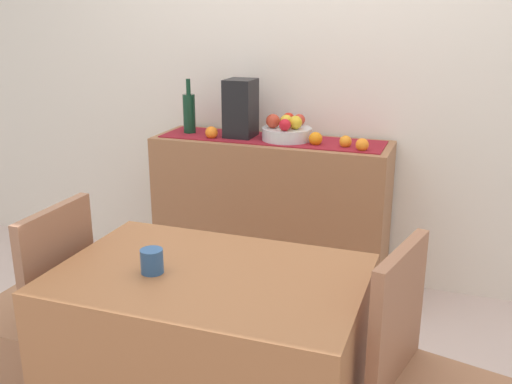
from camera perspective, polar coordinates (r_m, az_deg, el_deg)
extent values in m
cube|color=beige|center=(2.83, -1.76, -17.22)|extent=(6.40, 6.40, 0.02)
cube|color=silver|center=(3.46, 5.31, 13.29)|extent=(6.40, 0.06, 2.70)
cube|color=#986341|center=(3.44, 1.43, -2.11)|extent=(1.35, 0.42, 0.89)
cube|color=maroon|center=(3.32, 1.49, 5.20)|extent=(1.27, 0.32, 0.01)
cylinder|color=silver|center=(3.28, 3.02, 5.71)|extent=(0.28, 0.28, 0.07)
sphere|color=gold|center=(3.23, 3.91, 6.80)|extent=(0.07, 0.07, 0.07)
sphere|color=red|center=(3.35, 3.20, 7.17)|extent=(0.07, 0.07, 0.07)
sphere|color=gold|center=(3.28, 2.97, 6.95)|extent=(0.07, 0.07, 0.07)
sphere|color=#B43623|center=(3.26, 1.67, 6.96)|extent=(0.08, 0.08, 0.08)
sphere|color=#B73627|center=(3.33, 4.25, 7.05)|extent=(0.07, 0.07, 0.07)
sphere|color=red|center=(3.18, 2.84, 6.58)|extent=(0.07, 0.07, 0.07)
cylinder|color=#133823|center=(3.48, -6.55, 7.58)|extent=(0.07, 0.07, 0.23)
cylinder|color=#133823|center=(3.46, -6.65, 10.21)|extent=(0.03, 0.03, 0.09)
cube|color=black|center=(3.35, -1.52, 8.16)|extent=(0.16, 0.18, 0.33)
sphere|color=orange|center=(3.34, -4.38, 5.82)|extent=(0.07, 0.07, 0.07)
sphere|color=orange|center=(3.18, 5.86, 5.21)|extent=(0.07, 0.07, 0.07)
sphere|color=orange|center=(3.08, 10.35, 4.57)|extent=(0.07, 0.07, 0.07)
sphere|color=orange|center=(3.15, 8.76, 4.90)|extent=(0.07, 0.07, 0.07)
cube|color=#A0633B|center=(2.20, -4.36, -16.60)|extent=(1.05, 0.70, 0.74)
cylinder|color=#2E578F|center=(2.02, -10.15, -6.68)|extent=(0.08, 0.08, 0.08)
cube|color=#996748|center=(2.66, -20.98, -14.92)|extent=(0.40, 0.40, 0.45)
cube|color=#97654B|center=(2.35, -18.81, -6.72)|extent=(0.04, 0.40, 0.45)
cube|color=#9C6347|center=(1.94, 13.69, -11.58)|extent=(0.13, 0.40, 0.45)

